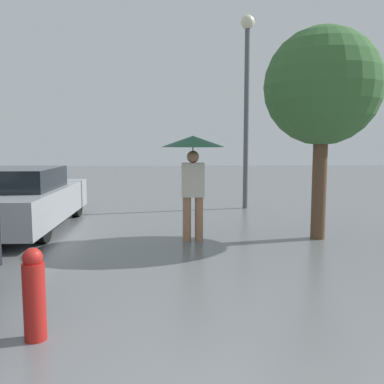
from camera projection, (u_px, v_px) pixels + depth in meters
pedestrian at (193, 156)px, 7.21m from camera, size 1.08×1.08×1.80m
parked_car_farthest at (18, 199)px, 8.37m from camera, size 1.85×4.25×1.20m
tree at (322, 88)px, 7.26m from camera, size 1.99×1.99×3.63m
street_lamp at (247, 85)px, 10.73m from camera, size 0.34×0.34×4.82m
fire_hydrant at (34, 294)px, 3.62m from camera, size 0.19×0.19×0.80m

